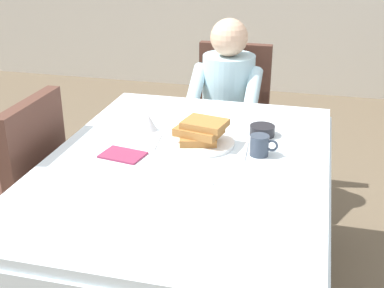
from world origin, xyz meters
TOP-DOWN VIEW (x-y plane):
  - dining_table_main at (0.00, 0.00)m, footprint 1.12×1.52m
  - chair_diner at (-0.02, 1.17)m, footprint 0.44×0.45m
  - diner_person at (-0.02, 1.01)m, footprint 0.40×0.43m
  - chair_left_side at (-0.77, 0.00)m, footprint 0.45×0.44m
  - plate_breakfast at (0.02, 0.16)m, footprint 0.28×0.28m
  - breakfast_stack at (0.02, 0.16)m, footprint 0.23×0.18m
  - cup_coffee at (0.28, 0.12)m, footprint 0.11×0.08m
  - bowl_butter at (0.26, 0.33)m, footprint 0.11×0.11m
  - syrup_pitcher at (-0.24, 0.27)m, footprint 0.08×0.08m
  - fork_left_of_plate at (-0.17, 0.14)m, footprint 0.03×0.18m
  - knife_right_of_plate at (0.21, 0.14)m, footprint 0.03×0.20m
  - spoon_near_edge at (0.07, -0.18)m, footprint 0.15×0.02m
  - napkin_folded at (-0.26, -0.02)m, footprint 0.19×0.15m

SIDE VIEW (x-z plane):
  - chair_diner at x=-0.02m, z-range 0.06..0.99m
  - chair_left_side at x=-0.77m, z-range 0.06..0.99m
  - dining_table_main at x=0.00m, z-range 0.28..1.02m
  - diner_person at x=-0.02m, z-range 0.11..1.23m
  - fork_left_of_plate at x=-0.17m, z-range 0.74..0.74m
  - knife_right_of_plate at x=0.21m, z-range 0.74..0.74m
  - spoon_near_edge at x=0.07m, z-range 0.74..0.74m
  - napkin_folded at x=-0.26m, z-range 0.74..0.75m
  - plate_breakfast at x=0.02m, z-range 0.74..0.76m
  - bowl_butter at x=0.26m, z-range 0.74..0.78m
  - syrup_pitcher at x=-0.24m, z-range 0.74..0.81m
  - cup_coffee at x=0.28m, z-range 0.74..0.83m
  - breakfast_stack at x=0.02m, z-range 0.76..0.85m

